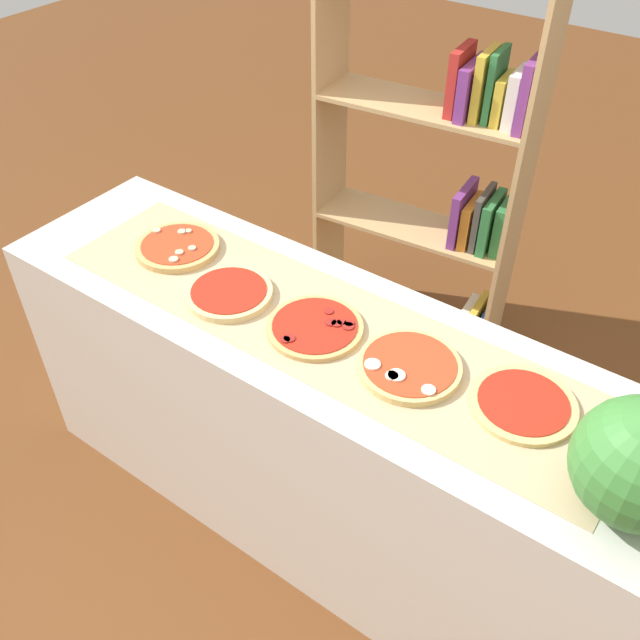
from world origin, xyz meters
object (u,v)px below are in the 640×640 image
Objects in this scene: pizza_mushroom_0 at (177,247)px; pizza_plain_1 at (229,293)px; pizza_plain_4 at (523,404)px; bookshelf at (445,177)px; pizza_pepperoni_2 at (315,327)px; pizza_mozzarella_3 at (409,366)px; watermelon at (640,464)px.

pizza_mushroom_0 is 0.31m from pizza_plain_1.
pizza_plain_4 is 0.16× the size of bookshelf.
pizza_plain_1 is at bearing -174.88° from pizza_pepperoni_2.
pizza_mozzarella_3 is 0.62m from watermelon.
watermelon is (1.21, -0.05, 0.13)m from pizza_plain_1.
pizza_mozzarella_3 is (0.91, -0.04, 0.00)m from pizza_mushroom_0.
pizza_plain_1 is (0.30, -0.09, -0.00)m from pizza_mushroom_0.
pizza_mushroom_0 is 0.99× the size of pizza_pepperoni_2.
pizza_plain_1 is 0.91m from pizza_plain_4.
bookshelf is (-1.09, 1.25, -0.24)m from watermelon.
pizza_plain_4 is at bearing 6.56° from pizza_pepperoni_2.
bookshelf reaches higher than pizza_plain_1.
watermelon reaches higher than pizza_plain_1.
watermelon is at bearing -48.91° from bookshelf.
watermelon is at bearing -8.99° from pizza_mozzarella_3.
pizza_plain_4 is at bearing 153.40° from watermelon.
watermelon is (0.60, -0.09, 0.13)m from pizza_mozzarella_3.
pizza_pepperoni_2 is 1.19m from bookshelf.
bookshelf is at bearing 99.01° from pizza_pepperoni_2.
pizza_mushroom_0 is 0.95× the size of watermelon.
bookshelf reaches higher than pizza_mushroom_0.
pizza_mushroom_0 is 1.05× the size of pizza_plain_1.
pizza_mushroom_0 reaches higher than pizza_plain_4.
watermelon is at bearing -26.60° from pizza_plain_4.
pizza_pepperoni_2 is at bearing -177.07° from pizza_mozzarella_3.
pizza_mozzarella_3 reaches higher than pizza_plain_4.
pizza_mozzarella_3 reaches higher than pizza_plain_1.
bookshelf reaches higher than watermelon.
bookshelf reaches higher than pizza_pepperoni_2.
pizza_pepperoni_2 reaches higher than pizza_plain_4.
pizza_mozzarella_3 is at bearing -169.88° from pizza_plain_4.
watermelon reaches higher than pizza_pepperoni_2.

